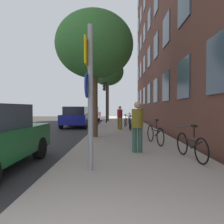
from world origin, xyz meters
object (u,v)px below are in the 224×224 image
object	(u,v)px
bicycle_1	(155,134)
bicycle_2	(139,129)
tree_far	(108,72)
pedestrian_0	(137,123)
sign_post	(89,89)
tree_near	(95,46)
bicycle_3	(130,124)
bicycle_0	(191,146)
bicycle_5	(129,120)
car_2	(91,114)
pedestrian_1	(120,116)
bicycle_4	(126,122)
car_1	(76,117)
traffic_light	(105,95)

from	to	relation	value
bicycle_1	bicycle_2	distance (m)	2.43
tree_far	pedestrian_0	distance (m)	16.37
sign_post	tree_near	xyz separation A→B (m)	(-0.46, 5.35, 2.60)
bicycle_2	bicycle_3	xyz separation A→B (m)	(-0.29, 2.40, 0.02)
bicycle_2	bicycle_0	bearing A→B (deg)	-79.15
bicycle_3	bicycle_5	world-z (taller)	bicycle_5
bicycle_0	car_2	distance (m)	18.26
bicycle_0	bicycle_1	size ratio (longest dim) A/B	1.01
pedestrian_1	pedestrian_0	bearing A→B (deg)	-86.19
bicycle_4	car_1	world-z (taller)	car_1
tree_near	traffic_light	bearing A→B (deg)	89.85
bicycle_3	sign_post	bearing A→B (deg)	-100.10
sign_post	pedestrian_0	xyz separation A→B (m)	(1.28, 1.86, -0.93)
bicycle_3	car_2	size ratio (longest dim) A/B	0.39
tree_far	bicycle_3	bearing A→B (deg)	-78.76
tree_far	bicycle_1	distance (m)	15.17
sign_post	car_1	bearing A→B (deg)	102.71
bicycle_0	bicycle_1	world-z (taller)	bicycle_1
bicycle_3	bicycle_2	bearing A→B (deg)	-83.13
bicycle_3	pedestrian_0	bearing A→B (deg)	-91.66
traffic_light	tree_far	bearing A→B (deg)	89.15
pedestrian_0	bicycle_4	bearing A→B (deg)	89.96
bicycle_0	pedestrian_0	xyz separation A→B (m)	(-1.39, 0.85, 0.55)
tree_near	pedestrian_0	xyz separation A→B (m)	(1.74, -3.50, -3.52)
tree_near	pedestrian_0	distance (m)	5.26
bicycle_4	car_2	distance (m)	8.75
tree_near	bicycle_2	size ratio (longest dim) A/B	3.79
pedestrian_1	traffic_light	bearing A→B (deg)	103.12
tree_far	bicycle_1	world-z (taller)	tree_far
tree_near	bicycle_0	world-z (taller)	tree_near
tree_far	bicycle_1	xyz separation A→B (m)	(2.52, -14.13, -4.90)
tree_near	bicycle_3	distance (m)	5.34
bicycle_2	bicycle_5	bearing A→B (deg)	90.29
tree_near	car_2	xyz separation A→B (m)	(-1.90, 13.20, -3.72)
bicycle_3	car_1	world-z (taller)	car_1
bicycle_1	bicycle_2	size ratio (longest dim) A/B	1.07
bicycle_1	bicycle_4	xyz separation A→B (m)	(-0.85, 7.20, -0.02)
sign_post	traffic_light	distance (m)	14.21
tree_far	car_1	world-z (taller)	tree_far
tree_near	pedestrian_1	world-z (taller)	tree_near
traffic_light	tree_far	xyz separation A→B (m)	(0.05, 3.37, 2.65)
bicycle_2	car_2	distance (m)	13.40
sign_post	bicycle_5	distance (m)	13.21
sign_post	bicycle_1	bearing A→B (deg)	57.98
bicycle_5	car_1	xyz separation A→B (m)	(-4.29, -1.59, 0.34)
pedestrian_0	bicycle_5	bearing A→B (deg)	87.76
tree_far	bicycle_0	distance (m)	17.52
tree_far	bicycle_2	size ratio (longest dim) A/B	4.25
bicycle_0	bicycle_2	distance (m)	4.89
bicycle_1	bicycle_4	size ratio (longest dim) A/B	1.07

